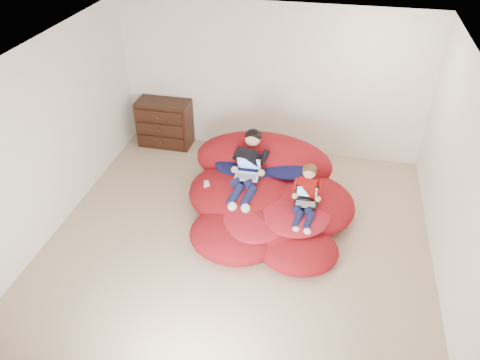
{
  "coord_description": "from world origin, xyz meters",
  "views": [
    {
      "loc": [
        1.02,
        -4.56,
        4.24
      ],
      "look_at": [
        -0.07,
        0.43,
        0.7
      ],
      "focal_mm": 35.0,
      "sensor_mm": 36.0,
      "label": 1
    }
  ],
  "objects_px": {
    "older_boy": "(249,164)",
    "laptop_white": "(248,171)",
    "younger_boy": "(307,194)",
    "laptop_black": "(306,198)",
    "beanbag_pile": "(266,194)",
    "dresser": "(165,123)"
  },
  "relations": [
    {
      "from": "beanbag_pile",
      "to": "older_boy",
      "type": "xyz_separation_m",
      "value": [
        -0.27,
        0.08,
        0.42
      ]
    },
    {
      "from": "dresser",
      "to": "beanbag_pile",
      "type": "height_order",
      "value": "beanbag_pile"
    },
    {
      "from": "laptop_white",
      "to": "laptop_black",
      "type": "relative_size",
      "value": 1.08
    },
    {
      "from": "younger_boy",
      "to": "laptop_black",
      "type": "bearing_deg",
      "value": -90.0
    },
    {
      "from": "younger_boy",
      "to": "laptop_black",
      "type": "height_order",
      "value": "younger_boy"
    },
    {
      "from": "older_boy",
      "to": "laptop_black",
      "type": "xyz_separation_m",
      "value": [
        0.86,
        -0.43,
        -0.14
      ]
    },
    {
      "from": "dresser",
      "to": "laptop_white",
      "type": "xyz_separation_m",
      "value": [
        1.78,
        -1.48,
        0.22
      ]
    },
    {
      "from": "beanbag_pile",
      "to": "older_boy",
      "type": "height_order",
      "value": "older_boy"
    },
    {
      "from": "beanbag_pile",
      "to": "younger_boy",
      "type": "bearing_deg",
      "value": -29.94
    },
    {
      "from": "older_boy",
      "to": "laptop_white",
      "type": "relative_size",
      "value": 3.39
    },
    {
      "from": "older_boy",
      "to": "younger_boy",
      "type": "xyz_separation_m",
      "value": [
        0.86,
        -0.41,
        -0.08
      ]
    },
    {
      "from": "laptop_white",
      "to": "laptop_black",
      "type": "distance_m",
      "value": 0.93
    },
    {
      "from": "laptop_white",
      "to": "laptop_black",
      "type": "xyz_separation_m",
      "value": [
        0.86,
        -0.36,
        -0.08
      ]
    },
    {
      "from": "older_boy",
      "to": "laptop_black",
      "type": "distance_m",
      "value": 0.97
    },
    {
      "from": "laptop_white",
      "to": "older_boy",
      "type": "bearing_deg",
      "value": 90.0
    },
    {
      "from": "older_boy",
      "to": "laptop_white",
      "type": "height_order",
      "value": "older_boy"
    },
    {
      "from": "older_boy",
      "to": "beanbag_pile",
      "type": "bearing_deg",
      "value": -15.65
    },
    {
      "from": "older_boy",
      "to": "younger_boy",
      "type": "height_order",
      "value": "older_boy"
    },
    {
      "from": "beanbag_pile",
      "to": "laptop_black",
      "type": "relative_size",
      "value": 8.03
    },
    {
      "from": "beanbag_pile",
      "to": "laptop_black",
      "type": "height_order",
      "value": "beanbag_pile"
    },
    {
      "from": "dresser",
      "to": "laptop_white",
      "type": "distance_m",
      "value": 2.33
    },
    {
      "from": "beanbag_pile",
      "to": "laptop_black",
      "type": "xyz_separation_m",
      "value": [
        0.58,
        -0.36,
        0.28
      ]
    }
  ]
}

